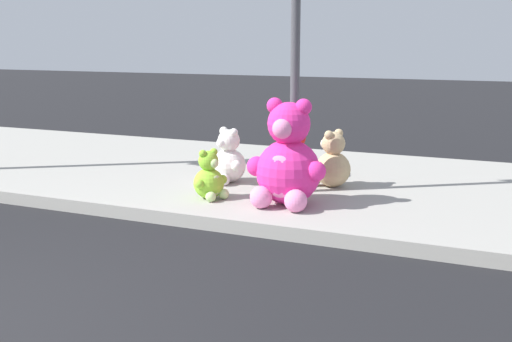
# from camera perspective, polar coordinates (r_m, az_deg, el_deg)

# --- Properties ---
(sidewalk) EXTENTS (28.00, 4.40, 0.15)m
(sidewalk) POSITION_cam_1_polar(r_m,az_deg,el_deg) (8.71, -0.95, -0.61)
(sidewalk) COLOR #9E9B93
(sidewalk) RESTS_ON ground_plane
(sign_pole) EXTENTS (0.56, 0.11, 3.20)m
(sign_pole) POSITION_cam_1_polar(r_m,az_deg,el_deg) (7.39, 3.61, 10.99)
(sign_pole) COLOR #4C4C51
(sign_pole) RESTS_ON sidewalk
(plush_pink_large) EXTENTS (0.92, 0.80, 1.19)m
(plush_pink_large) POSITION_cam_1_polar(r_m,az_deg,el_deg) (6.92, 2.88, 0.76)
(plush_pink_large) COLOR #F22D93
(plush_pink_large) RESTS_ON sidewalk
(plush_lime) EXTENTS (0.42, 0.42, 0.58)m
(plush_lime) POSITION_cam_1_polar(r_m,az_deg,el_deg) (7.24, -4.25, -0.73)
(plush_lime) COLOR #8CD133
(plush_lime) RESTS_ON sidewalk
(plush_white) EXTENTS (0.51, 0.51, 0.71)m
(plush_white) POSITION_cam_1_polar(r_m,az_deg,el_deg) (8.06, -2.61, 0.96)
(plush_white) COLOR white
(plush_white) RESTS_ON sidewalk
(plush_red) EXTENTS (0.49, 0.55, 0.72)m
(plush_red) POSITION_cam_1_polar(r_m,az_deg,el_deg) (8.34, 3.42, 1.33)
(plush_red) COLOR red
(plush_red) RESTS_ON sidewalk
(plush_tan) EXTENTS (0.52, 0.53, 0.72)m
(plush_tan) POSITION_cam_1_polar(r_m,az_deg,el_deg) (7.87, 6.92, 0.65)
(plush_tan) COLOR tan
(plush_tan) RESTS_ON sidewalk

